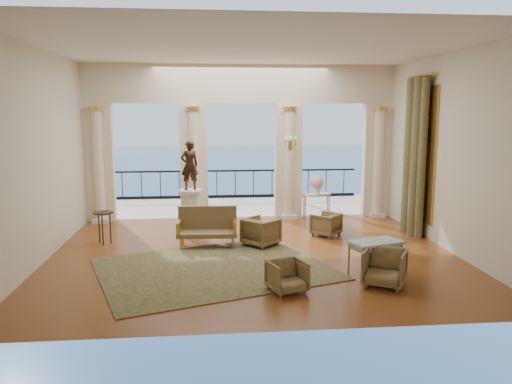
{
  "coord_description": "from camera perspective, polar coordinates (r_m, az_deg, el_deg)",
  "views": [
    {
      "loc": [
        -0.96,
        -10.81,
        3.21
      ],
      "look_at": [
        0.12,
        0.6,
        1.32
      ],
      "focal_mm": 35.0,
      "sensor_mm": 36.0,
      "label": 1
    }
  ],
  "objects": [
    {
      "name": "terrace",
      "position": [
        16.95,
        -2.07,
        -1.73
      ],
      "size": [
        10.0,
        3.6,
        0.1
      ],
      "primitive_type": "cube",
      "color": "beige",
      "rests_on": "ground"
    },
    {
      "name": "sea",
      "position": [
        71.41,
        -4.62,
        1.92
      ],
      "size": [
        160.0,
        160.0,
        0.0
      ],
      "primitive_type": "plane",
      "color": "#1D4A93",
      "rests_on": "ground"
    },
    {
      "name": "floor",
      "position": [
        11.32,
        -0.33,
        -7.11
      ],
      "size": [
        9.0,
        9.0,
        0.0
      ],
      "primitive_type": "plane",
      "color": "#4D270A",
      "rests_on": "ground"
    },
    {
      "name": "window_frame",
      "position": [
        13.5,
        18.37,
        4.17
      ],
      "size": [
        0.04,
        1.6,
        3.4
      ],
      "primitive_type": "cube",
      "color": "gold",
      "rests_on": "room_walls"
    },
    {
      "name": "armchair_a",
      "position": [
        9.0,
        3.58,
        -9.42
      ],
      "size": [
        0.76,
        0.73,
        0.63
      ],
      "primitive_type": "imported",
      "rotation": [
        0.0,
        0.0,
        0.31
      ],
      "color": "#41371D",
      "rests_on": "ground"
    },
    {
      "name": "arcade",
      "position": [
        14.68,
        -1.68,
        6.91
      ],
      "size": [
        9.0,
        0.56,
        4.5
      ],
      "color": "beige",
      "rests_on": "ground"
    },
    {
      "name": "wall_sconce",
      "position": [
        14.55,
        3.95,
        5.47
      ],
      "size": [
        0.3,
        0.11,
        0.33
      ],
      "color": "gold",
      "rests_on": "arcade"
    },
    {
      "name": "console_table",
      "position": [
        14.87,
        6.93,
        -0.68
      ],
      "size": [
        0.86,
        0.58,
        0.76
      ],
      "rotation": [
        0.0,
        0.0,
        0.37
      ],
      "color": "silver",
      "rests_on": "ground"
    },
    {
      "name": "curtain",
      "position": [
        13.43,
        17.62,
        3.84
      ],
      "size": [
        0.33,
        1.4,
        4.09
      ],
      "color": "#4A4628",
      "rests_on": "ground"
    },
    {
      "name": "armchair_c",
      "position": [
        13.0,
        7.99,
        -3.55
      ],
      "size": [
        0.87,
        0.87,
        0.65
      ],
      "primitive_type": "imported",
      "rotation": [
        0.0,
        0.0,
        -2.33
      ],
      "color": "#41371D",
      "rests_on": "ground"
    },
    {
      "name": "armchair_b",
      "position": [
        9.57,
        14.49,
        -8.17
      ],
      "size": [
        0.97,
        0.95,
        0.75
      ],
      "primitive_type": "imported",
      "rotation": [
        0.0,
        0.0,
        -0.52
      ],
      "color": "#41371D",
      "rests_on": "ground"
    },
    {
      "name": "rug",
      "position": [
        10.32,
        -4.8,
        -8.73
      ],
      "size": [
        5.37,
        4.75,
        0.02
      ],
      "primitive_type": "cube",
      "rotation": [
        0.0,
        0.0,
        0.33
      ],
      "color": "#2B2E15",
      "rests_on": "ground"
    },
    {
      "name": "game_table",
      "position": [
        10.06,
        13.5,
        -5.85
      ],
      "size": [
        1.12,
        0.83,
        0.69
      ],
      "rotation": [
        0.0,
        0.0,
        0.31
      ],
      "color": "#97ABBC",
      "rests_on": "ground"
    },
    {
      "name": "palm_tree",
      "position": [
        17.68,
        4.32,
        12.19
      ],
      "size": [
        2.0,
        2.0,
        4.5
      ],
      "color": "#4C3823",
      "rests_on": "terrace"
    },
    {
      "name": "headland",
      "position": [
        86.09,
        -25.2,
        4.34
      ],
      "size": [
        22.0,
        18.0,
        6.0
      ],
      "primitive_type": "cube",
      "color": "black",
      "rests_on": "sea"
    },
    {
      "name": "settee",
      "position": [
        11.96,
        -5.59,
        -3.97
      ],
      "size": [
        1.44,
        0.67,
        0.93
      ],
      "rotation": [
        0.0,
        0.0,
        -0.05
      ],
      "color": "#41371D",
      "rests_on": "ground"
    },
    {
      "name": "room_walls",
      "position": [
        9.75,
        0.25,
        7.41
      ],
      "size": [
        9.0,
        9.0,
        9.0
      ],
      "color": "beige",
      "rests_on": "ground"
    },
    {
      "name": "pedestal",
      "position": [
        12.94,
        -7.49,
        -2.46
      ],
      "size": [
        0.65,
        0.65,
        1.2
      ],
      "color": "silver",
      "rests_on": "ground"
    },
    {
      "name": "side_table",
      "position": [
        12.56,
        -17.04,
        -2.7
      ],
      "size": [
        0.48,
        0.48,
        0.79
      ],
      "color": "black",
      "rests_on": "ground"
    },
    {
      "name": "statue",
      "position": [
        12.75,
        -7.61,
        3.02
      ],
      "size": [
        0.52,
        0.42,
        1.25
      ],
      "primitive_type": "imported",
      "rotation": [
        0.0,
        0.0,
        3.45
      ],
      "color": "black",
      "rests_on": "pedestal"
    },
    {
      "name": "balustrade",
      "position": [
        18.45,
        -2.38,
        0.62
      ],
      "size": [
        9.0,
        0.06,
        1.03
      ],
      "color": "black",
      "rests_on": "terrace"
    },
    {
      "name": "urn",
      "position": [
        14.8,
        6.97,
        0.97
      ],
      "size": [
        0.4,
        0.4,
        0.53
      ],
      "color": "white",
      "rests_on": "console_table"
    },
    {
      "name": "armchair_d",
      "position": [
        11.93,
        0.58,
        -4.4
      ],
      "size": [
        0.99,
        0.99,
        0.74
      ],
      "primitive_type": "imported",
      "rotation": [
        0.0,
        0.0,
        2.33
      ],
      "color": "#41371D",
      "rests_on": "ground"
    }
  ]
}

